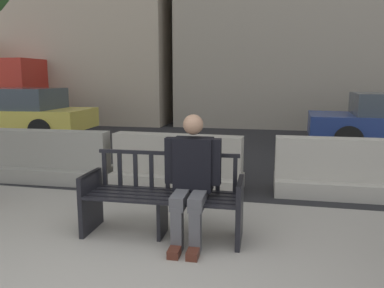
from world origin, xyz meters
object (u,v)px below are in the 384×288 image
object	(u,v)px
street_bench	(163,200)
car_taxi_near	(13,112)
jersey_barrier_centre	(177,167)
jersey_barrier_left	(51,160)
seated_person	(192,176)
jersey_barrier_right	(346,173)

from	to	relation	value
street_bench	car_taxi_near	bearing A→B (deg)	137.08
jersey_barrier_centre	jersey_barrier_left	world-z (taller)	same
street_bench	seated_person	world-z (taller)	seated_person
street_bench	jersey_barrier_left	world-z (taller)	street_bench
jersey_barrier_centre	car_taxi_near	distance (m)	7.26
street_bench	jersey_barrier_centre	bearing A→B (deg)	99.56
street_bench	seated_person	xyz separation A→B (m)	(0.33, -0.05, 0.29)
jersey_barrier_right	street_bench	bearing A→B (deg)	-139.26
jersey_barrier_centre	car_taxi_near	size ratio (longest dim) A/B	0.43
street_bench	jersey_barrier_left	bearing A→B (deg)	144.77
seated_person	car_taxi_near	xyz separation A→B (m)	(-6.60, 5.88, 0.02)
jersey_barrier_right	car_taxi_near	xyz separation A→B (m)	(-8.45, 3.96, 0.37)
seated_person	jersey_barrier_right	size ratio (longest dim) A/B	0.65
jersey_barrier_centre	car_taxi_near	bearing A→B (deg)	145.56
seated_person	jersey_barrier_right	world-z (taller)	seated_person
street_bench	jersey_barrier_centre	distance (m)	1.76
jersey_barrier_right	car_taxi_near	size ratio (longest dim) A/B	0.43
street_bench	seated_person	bearing A→B (deg)	-8.59
street_bench	jersey_barrier_right	size ratio (longest dim) A/B	0.85
jersey_barrier_centre	jersey_barrier_right	world-z (taller)	same
jersey_barrier_right	jersey_barrier_centre	bearing A→B (deg)	-176.66
car_taxi_near	jersey_barrier_centre	bearing A→B (deg)	-34.44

